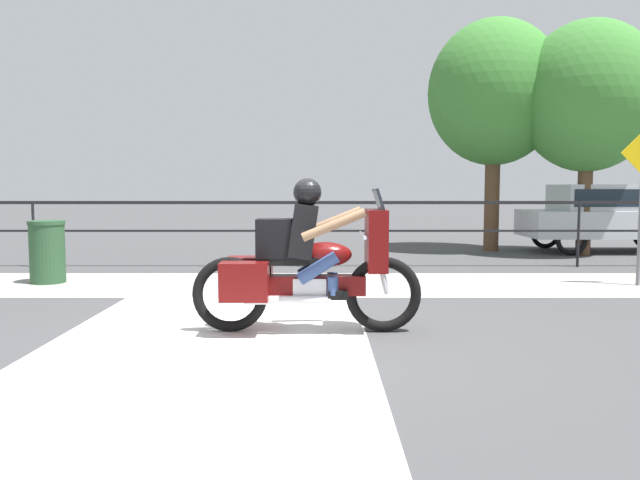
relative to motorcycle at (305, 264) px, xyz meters
The scene contains 9 objects.
ground_plane 0.77m from the motorcycle, 110.84° to the right, with size 120.00×120.00×0.00m, color #424244.
sidewalk_band 3.21m from the motorcycle, 91.93° to the left, with size 44.00×2.40×0.01m, color #99968E.
crosswalk_band 1.26m from the motorcycle, 152.61° to the right, with size 3.10×6.00×0.01m, color silver.
fence_railing 5.24m from the motorcycle, 91.15° to the left, with size 36.00×0.05×1.24m.
motorcycle is the anchor object (origin of this frame).
parked_car 10.48m from the motorcycle, 49.52° to the left, with size 3.99×1.73×1.55m.
trash_bin 5.24m from the motorcycle, 141.46° to the left, with size 0.55×0.55×0.98m.
tree_behind_sign 9.68m from the motorcycle, 63.05° to the left, with size 3.04×3.04×5.34m.
tree_behind_car 9.86m from the motorcycle, 50.85° to the left, with size 2.97×2.97×5.10m.
Camera 1 is at (0.26, -6.11, 1.51)m, focal length 35.00 mm.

